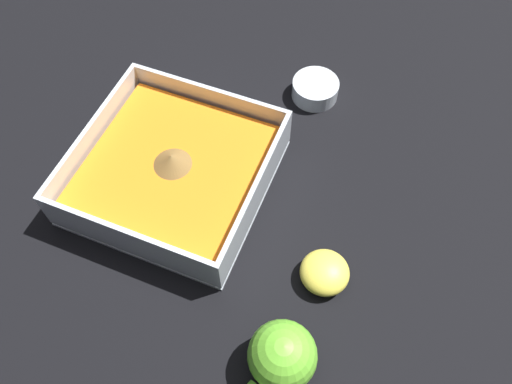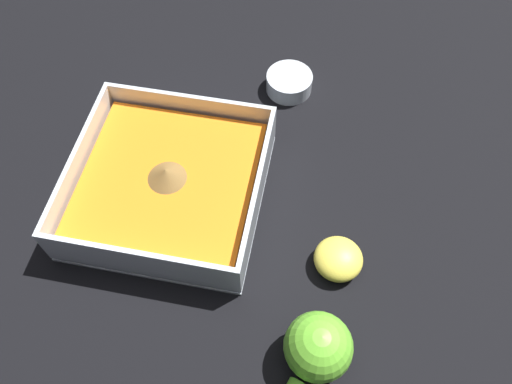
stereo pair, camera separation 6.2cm
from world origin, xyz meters
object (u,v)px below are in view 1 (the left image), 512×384
object	(u,v)px
spice_bowl	(315,89)
lemon_squeezer	(274,366)
lemon_half	(325,272)
square_dish	(175,172)

from	to	relation	value
spice_bowl	lemon_squeezer	world-z (taller)	lemon_squeezer
lemon_squeezer	lemon_half	distance (m)	0.13
lemon_half	lemon_squeezer	bearing A→B (deg)	172.34
lemon_squeezer	lemon_half	size ratio (longest dim) A/B	3.12
lemon_squeezer	lemon_half	world-z (taller)	lemon_squeezer
lemon_squeezer	lemon_half	xyz separation A→B (m)	(0.13, -0.02, -0.02)
square_dish	lemon_squeezer	xyz separation A→B (m)	(-0.18, -0.21, 0.01)
spice_bowl	lemon_half	size ratio (longest dim) A/B	1.17
square_dish	spice_bowl	size ratio (longest dim) A/B	3.44
spice_bowl	lemon_half	distance (m)	0.29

